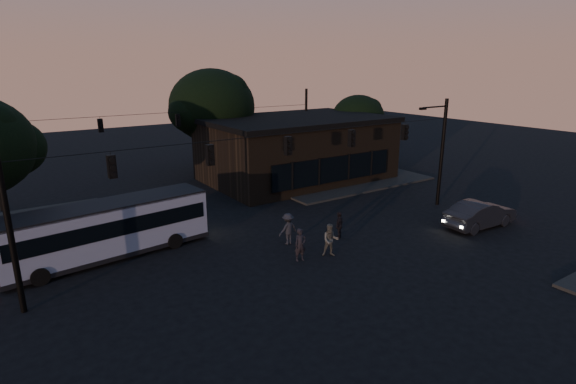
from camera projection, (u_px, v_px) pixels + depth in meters
ground at (334, 269)px, 22.12m from camera, size 120.00×120.00×0.00m
sidewalk_far_right at (337, 178)px, 39.73m from camera, size 14.00×10.00×0.15m
building at (296, 148)px, 38.96m from camera, size 15.40×10.41×5.40m
tree_behind at (212, 106)px, 40.10m from camera, size 7.60×7.60×9.43m
tree_right at (358, 117)px, 44.91m from camera, size 5.20×5.20×6.86m
signal_rig_near at (288, 166)px, 24.09m from camera, size 26.24×0.30×7.50m
signal_rig_far at (179, 134)px, 36.89m from camera, size 26.24×0.30×7.50m
bus at (108, 227)px, 23.10m from camera, size 10.55×3.51×2.91m
car at (480, 214)px, 27.66m from camera, size 5.08×2.01×1.64m
pedestrian_a at (300, 245)px, 22.83m from camera, size 0.68×0.50×1.73m
pedestrian_b at (330, 240)px, 23.41m from camera, size 1.07×1.00×1.76m
pedestrian_c at (339, 225)px, 25.79m from camera, size 1.02×0.83×1.62m
pedestrian_d at (288, 229)px, 24.98m from camera, size 1.20×0.74×1.79m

